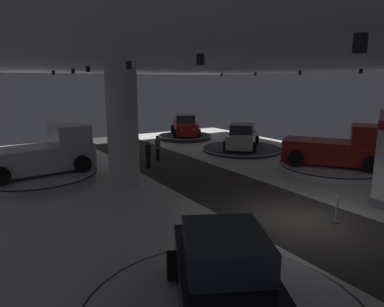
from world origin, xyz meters
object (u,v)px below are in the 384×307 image
at_px(display_car_deep_right, 185,126).
at_px(display_car_near_left, 225,280).
at_px(visitor_walking_far, 148,153).
at_px(display_platform_far_right, 242,149).
at_px(display_car_far_right, 242,137).
at_px(pickup_truck_far_left, 43,154).
at_px(display_platform_deep_right, 185,137).
at_px(visitor_walking_near, 158,146).
at_px(column_left, 123,129).
at_px(display_platform_mid_right, 331,167).
at_px(display_platform_far_left, 39,176).
at_px(pickup_truck_mid_right, 339,149).

bearing_deg(display_car_deep_right, display_car_near_left, -119.34).
bearing_deg(display_car_near_left, visitor_walking_far, 71.08).
relative_size(display_platform_far_right, display_car_far_right, 1.33).
bearing_deg(pickup_truck_far_left, visitor_walking_far, -7.74).
relative_size(display_platform_deep_right, display_car_deep_right, 0.99).
relative_size(display_platform_deep_right, visitor_walking_near, 2.84).
relative_size(pickup_truck_far_left, visitor_walking_near, 3.45).
xyz_separation_m(column_left, visitor_walking_near, (3.80, 4.09, -1.84)).
bearing_deg(display_platform_deep_right, display_platform_mid_right, -83.60).
height_order(display_platform_far_right, display_platform_far_left, display_platform_far_left).
bearing_deg(display_car_far_right, column_left, -160.51).
xyz_separation_m(display_car_deep_right, visitor_walking_near, (-5.70, -6.11, -0.22)).
relative_size(column_left, display_platform_far_right, 0.97).
bearing_deg(visitor_walking_far, visitor_walking_near, 47.20).
relative_size(display_platform_mid_right, display_car_near_left, 1.25).
relative_size(pickup_truck_far_left, display_car_near_left, 1.20).
relative_size(column_left, display_platform_deep_right, 1.22).
bearing_deg(display_platform_far_left, visitor_walking_far, -7.00).
height_order(display_platform_deep_right, display_car_deep_right, display_car_deep_right).
distance_m(pickup_truck_mid_right, visitor_walking_near, 10.57).
distance_m(display_platform_far_left, display_car_deep_right, 14.52).
relative_size(visitor_walking_near, visitor_walking_far, 1.00).
xyz_separation_m(display_platform_far_right, pickup_truck_mid_right, (0.89, -7.12, 1.10)).
xyz_separation_m(display_platform_far_right, display_platform_deep_right, (-0.79, 6.53, 0.07)).
relative_size(display_platform_mid_right, display_platform_deep_right, 1.26).
bearing_deg(display_platform_deep_right, display_platform_far_right, -83.09).
bearing_deg(display_car_far_right, pickup_truck_mid_right, -82.64).
relative_size(display_platform_far_right, visitor_walking_far, 3.56).
height_order(pickup_truck_mid_right, pickup_truck_far_left, pickup_truck_far_left).
distance_m(column_left, visitor_walking_far, 4.06).
xyz_separation_m(column_left, visitor_walking_far, (2.46, 2.64, -1.84)).
bearing_deg(display_platform_far_left, display_platform_mid_right, -24.69).
bearing_deg(column_left, pickup_truck_far_left, 130.97).
bearing_deg(pickup_truck_far_left, display_car_far_right, 1.10).
relative_size(display_car_far_right, display_platform_deep_right, 0.95).
relative_size(column_left, pickup_truck_far_left, 1.00).
bearing_deg(visitor_walking_near, display_car_far_right, -4.10).
distance_m(column_left, pickup_truck_mid_right, 11.80).
bearing_deg(display_car_far_right, visitor_walking_near, 175.90).
distance_m(display_car_deep_right, visitor_walking_far, 10.34).
relative_size(display_platform_far_left, display_platform_deep_right, 1.26).
bearing_deg(display_platform_far_right, display_car_far_right, -136.03).
height_order(display_platform_far_right, display_car_deep_right, display_car_deep_right).
xyz_separation_m(display_platform_far_left, display_car_near_left, (1.34, -13.45, 0.90)).
xyz_separation_m(display_platform_mid_right, visitor_walking_far, (-8.53, 5.85, 0.74)).
distance_m(display_platform_mid_right, visitor_walking_near, 10.27).
distance_m(display_platform_mid_right, pickup_truck_mid_right, 1.11).
bearing_deg(visitor_walking_near, display_car_near_left, -111.92).
relative_size(column_left, pickup_truck_mid_right, 0.99).
height_order(display_car_deep_right, visitor_walking_near, display_car_deep_right).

